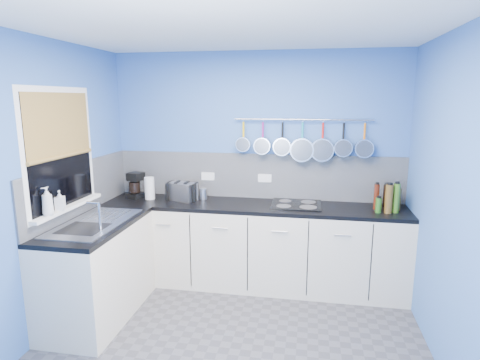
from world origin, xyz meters
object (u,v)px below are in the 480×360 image
(hob, at_px, (296,205))
(canister, at_px, (203,194))
(soap_bottle_a, at_px, (47,201))
(soap_bottle_b, at_px, (60,200))
(coffee_maker, at_px, (135,185))
(paper_towel, at_px, (150,188))
(toaster, at_px, (182,191))

(hob, bearing_deg, canister, 176.09)
(soap_bottle_a, relative_size, soap_bottle_b, 1.39)
(soap_bottle_a, distance_m, coffee_maker, 1.28)
(paper_towel, bearing_deg, toaster, 2.64)
(canister, bearing_deg, hob, -3.91)
(soap_bottle_a, xyz_separation_m, soap_bottle_b, (0.00, 0.16, -0.03))
(soap_bottle_b, height_order, canister, soap_bottle_b)
(soap_bottle_b, xyz_separation_m, paper_towel, (0.38, 1.06, -0.11))
(paper_towel, xyz_separation_m, hob, (1.62, 0.02, -0.12))
(coffee_maker, xyz_separation_m, toaster, (0.55, -0.02, -0.04))
(soap_bottle_b, distance_m, coffee_maker, 1.11)
(soap_bottle_a, xyz_separation_m, canister, (0.97, 1.31, -0.21))
(soap_bottle_a, xyz_separation_m, toaster, (0.75, 1.24, -0.17))
(soap_bottle_a, height_order, coffee_maker, soap_bottle_a)
(coffee_maker, bearing_deg, paper_towel, 6.95)
(soap_bottle_a, distance_m, soap_bottle_b, 0.17)
(soap_bottle_b, relative_size, toaster, 0.57)
(paper_towel, relative_size, hob, 0.48)
(hob, bearing_deg, paper_towel, -179.27)
(coffee_maker, bearing_deg, soap_bottle_a, -80.97)
(hob, bearing_deg, soap_bottle_a, -148.07)
(soap_bottle_b, distance_m, paper_towel, 1.13)
(soap_bottle_a, relative_size, coffee_maker, 0.84)
(toaster, bearing_deg, soap_bottle_a, -101.63)
(soap_bottle_a, bearing_deg, paper_towel, 72.89)
(paper_towel, bearing_deg, soap_bottle_a, -107.11)
(soap_bottle_b, bearing_deg, toaster, 55.21)
(coffee_maker, bearing_deg, canister, 21.91)
(soap_bottle_a, xyz_separation_m, coffee_maker, (0.19, 1.26, -0.13))
(paper_towel, relative_size, canister, 2.00)
(soap_bottle_b, xyz_separation_m, hob, (1.99, 1.08, -0.23))
(soap_bottle_a, relative_size, canister, 1.95)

